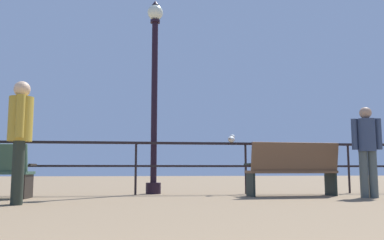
{
  "coord_description": "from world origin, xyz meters",
  "views": [
    {
      "loc": [
        0.09,
        0.36,
        0.49
      ],
      "look_at": [
        1.04,
        7.92,
        1.41
      ],
      "focal_mm": 38.27,
      "sensor_mm": 36.0,
      "label": 1
    }
  ],
  "objects_px": {
    "lamppost_center": "(154,84)",
    "seagull_on_rail": "(231,139)",
    "person_at_railing": "(20,133)",
    "bench_near_right": "(293,167)",
    "person_by_bench": "(367,145)"
  },
  "relations": [
    {
      "from": "lamppost_center",
      "to": "seagull_on_rail",
      "type": "distance_m",
      "value": 1.94
    },
    {
      "from": "person_at_railing",
      "to": "seagull_on_rail",
      "type": "bearing_deg",
      "value": 30.07
    },
    {
      "from": "bench_near_right",
      "to": "person_by_bench",
      "type": "relative_size",
      "value": 1.07
    },
    {
      "from": "lamppost_center",
      "to": "person_at_railing",
      "type": "distance_m",
      "value": 3.25
    },
    {
      "from": "lamppost_center",
      "to": "person_by_bench",
      "type": "relative_size",
      "value": 2.55
    },
    {
      "from": "bench_near_right",
      "to": "person_at_railing",
      "type": "xyz_separation_m",
      "value": [
        -4.48,
        -1.19,
        0.47
      ]
    },
    {
      "from": "bench_near_right",
      "to": "lamppost_center",
      "type": "height_order",
      "value": "lamppost_center"
    },
    {
      "from": "bench_near_right",
      "to": "seagull_on_rail",
      "type": "xyz_separation_m",
      "value": [
        -0.96,
        0.85,
        0.57
      ]
    },
    {
      "from": "person_by_bench",
      "to": "lamppost_center",
      "type": "bearing_deg",
      "value": 156.39
    },
    {
      "from": "person_at_railing",
      "to": "person_by_bench",
      "type": "bearing_deg",
      "value": 6.82
    },
    {
      "from": "person_at_railing",
      "to": "seagull_on_rail",
      "type": "xyz_separation_m",
      "value": [
        3.52,
        2.04,
        0.1
      ]
    },
    {
      "from": "lamppost_center",
      "to": "person_at_railing",
      "type": "height_order",
      "value": "lamppost_center"
    },
    {
      "from": "lamppost_center",
      "to": "bench_near_right",
      "type": "bearing_deg",
      "value": -23.34
    },
    {
      "from": "bench_near_right",
      "to": "person_at_railing",
      "type": "distance_m",
      "value": 4.66
    },
    {
      "from": "lamppost_center",
      "to": "person_by_bench",
      "type": "bearing_deg",
      "value": -23.61
    }
  ]
}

